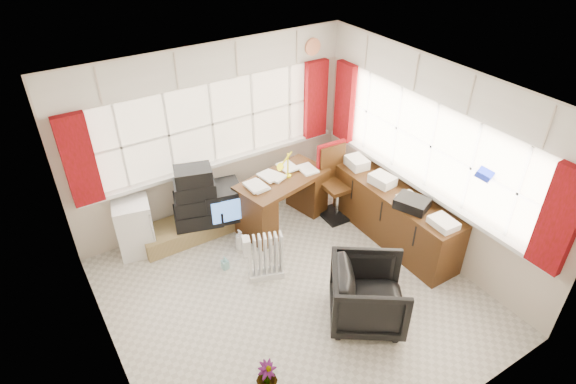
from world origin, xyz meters
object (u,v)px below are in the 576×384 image
Objects in this scene: desk_lamp at (288,159)px; crt_tv at (222,202)px; radiator at (266,260)px; mini_fridge at (135,227)px; office_chair at (368,295)px; credenza at (394,215)px; tv_bench at (192,228)px; task_chair at (334,178)px; desk at (283,198)px.

crt_tv is at bearing 162.63° from desk_lamp.
mini_fridge is at bearing 131.40° from radiator.
office_chair is at bearing -62.53° from radiator.
credenza reaches higher than mini_fridge.
task_chair is at bearing -16.43° from tv_bench.
task_chair is at bearing 9.27° from office_chair.
crt_tv reaches higher than tv_bench.
mini_fridge is at bearing 151.98° from credenza.
task_chair is at bearing -15.93° from crt_tv.
office_chair is (-0.15, -2.03, -0.04)m from desk.
desk_lamp is 0.51× the size of mini_fridge.
tv_bench is (-1.06, 2.44, -0.24)m from office_chair.
radiator is at bearing 62.86° from office_chair.
radiator is 0.32× the size of credenza.
tv_bench is at bearing 162.35° from desk_lamp.
tv_bench is 0.78m from mini_fridge.
desk is 1.00× the size of tv_bench.
desk is at bearing -18.73° from tv_bench.
desk is 0.80m from task_chair.
desk is 1.31m from tv_bench.
credenza reaches higher than radiator.
office_chair reaches higher than radiator.
task_chair is 1.81× the size of crt_tv.
credenza reaches higher than office_chair.
task_chair is (0.76, -0.17, 0.17)m from desk.
office_chair reaches higher than crt_tv.
radiator is 1.85m from credenza.
desk_lamp is 1.63m from tv_bench.
mini_fridge is (-0.73, 0.08, 0.26)m from tv_bench.
desk_lamp is 0.60× the size of radiator.
task_chair is 1.69× the size of radiator.
crt_tv is 0.79× the size of mini_fridge.
tv_bench is at bearing -6.26° from mini_fridge.
task_chair is 2.08m from office_chair.
mini_fridge is (-1.79, 2.52, 0.01)m from office_chair.
office_chair is 0.58× the size of tv_bench.
radiator is at bearing -70.29° from tv_bench.
task_chair reaches higher than mini_fridge.
desk is 1.72× the size of office_chair.
task_chair is 1.00m from credenza.
desk reaches higher than crt_tv.
task_chair is at bearing 108.01° from credenza.
desk_lamp is 2.14m from office_chair.
mini_fridge is at bearing 165.80° from desk.
desk_lamp is 0.28× the size of tv_bench.
mini_fridge is at bearing 169.22° from crt_tv.
desk_lamp reaches higher than task_chair.
desk reaches higher than mini_fridge.
desk reaches higher than radiator.
credenza is at bearing -33.70° from tv_bench.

